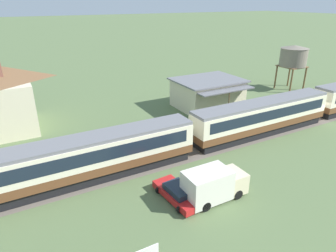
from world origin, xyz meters
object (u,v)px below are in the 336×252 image
at_px(station_building, 208,93).
at_px(water_tower, 294,56).
at_px(passenger_train, 193,132).
at_px(parked_car_red, 178,193).
at_px(delivery_truck_cream, 213,184).

relative_size(station_building, water_tower, 1.25).
xyz_separation_m(passenger_train, parked_car_red, (-5.39, -6.21, -1.68)).
relative_size(parked_car_red, delivery_truck_cream, 0.94).
bearing_deg(station_building, delivery_truck_cream, -124.59).
bearing_deg(station_building, passenger_train, -131.78).
bearing_deg(water_tower, delivery_truck_cream, -148.28).
bearing_deg(passenger_train, parked_car_red, -130.91).
xyz_separation_m(passenger_train, station_building, (9.80, 10.97, -0.15)).
distance_m(passenger_train, delivery_truck_cream, 8.08).
height_order(station_building, water_tower, water_tower).
bearing_deg(delivery_truck_cream, water_tower, 31.72).
bearing_deg(passenger_train, station_building, 48.22).
xyz_separation_m(station_building, water_tower, (18.18, 0.65, 3.70)).
bearing_deg(water_tower, station_building, -177.94).
xyz_separation_m(station_building, delivery_truck_cream, (-12.72, -18.44, -0.78)).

